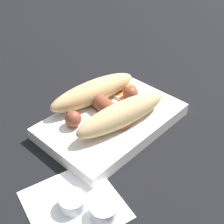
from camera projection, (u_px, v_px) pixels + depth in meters
ground_plane at (112, 126)px, 0.63m from camera, size 3.00×3.00×0.00m
food_tray at (112, 121)px, 0.62m from camera, size 0.28×0.18×0.03m
bread_roll at (107, 102)px, 0.61m from camera, size 0.22×0.17×0.05m
sausage at (103, 105)px, 0.61m from camera, size 0.17×0.14×0.03m
pickled_veggies at (123, 93)px, 0.67m from camera, size 0.08×0.05×0.01m
napkin at (74, 204)px, 0.48m from camera, size 0.17×0.17×0.00m
condiment_cup_near at (72, 203)px, 0.47m from camera, size 0.04×0.04×0.02m
condiment_cup_far at (104, 211)px, 0.46m from camera, size 0.04×0.04×0.02m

